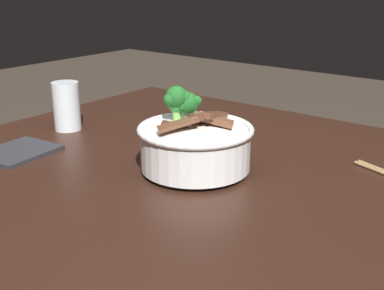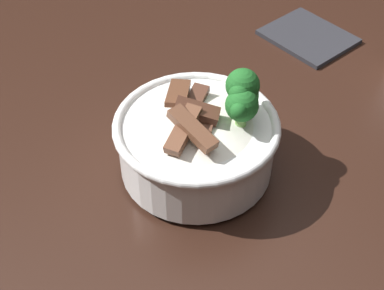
{
  "view_description": "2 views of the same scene",
  "coord_description": "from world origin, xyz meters",
  "views": [
    {
      "loc": [
        0.52,
        0.55,
        1.11
      ],
      "look_at": [
        -0.16,
        0.01,
        0.81
      ],
      "focal_mm": 46.82,
      "sensor_mm": 36.0,
      "label": 1
    },
    {
      "loc": [
        -0.6,
        0.33,
        1.32
      ],
      "look_at": [
        -0.16,
        0.03,
        0.81
      ],
      "focal_mm": 52.95,
      "sensor_mm": 36.0,
      "label": 2
    }
  ],
  "objects": [
    {
      "name": "dining_table",
      "position": [
        0.0,
        0.0,
        0.66
      ],
      "size": [
        1.31,
        1.08,
        0.76
      ],
      "color": "black",
      "rests_on": "ground"
    },
    {
      "name": "rice_bowl",
      "position": [
        -0.16,
        0.02,
        0.82
      ],
      "size": [
        0.21,
        0.21,
        0.15
      ],
      "color": "white",
      "rests_on": "dining_table"
    },
    {
      "name": "drinking_glass",
      "position": [
        -0.19,
        -0.38,
        0.81
      ],
      "size": [
        0.06,
        0.06,
        0.11
      ],
      "color": "white",
      "rests_on": "dining_table"
    },
    {
      "name": "folded_napkin",
      "position": [
        -0.02,
        -0.32,
        0.77
      ],
      "size": [
        0.15,
        0.13,
        0.01
      ],
      "primitive_type": "cube",
      "rotation": [
        0.0,
        0.0,
        0.1
      ],
      "color": "#28282D",
      "rests_on": "dining_table"
    }
  ]
}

